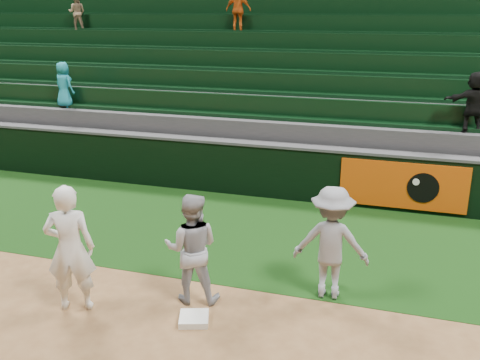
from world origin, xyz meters
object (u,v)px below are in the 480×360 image
at_px(base_coach, 331,243).
at_px(first_baseman, 70,248).
at_px(first_base, 194,319).
at_px(baserunner, 192,248).

bearing_deg(base_coach, first_baseman, 19.51).
xyz_separation_m(first_base, base_coach, (1.68, 1.27, 0.83)).
height_order(first_base, baserunner, baserunner).
relative_size(first_baseman, baserunner, 1.13).
relative_size(first_base, baserunner, 0.24).
distance_m(first_base, first_baseman, 2.00).
bearing_deg(first_baseman, baserunner, -177.40).
bearing_deg(first_baseman, base_coach, -179.99).
xyz_separation_m(baserunner, base_coach, (1.92, 0.71, 0.04)).
distance_m(first_baseman, baserunner, 1.71).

